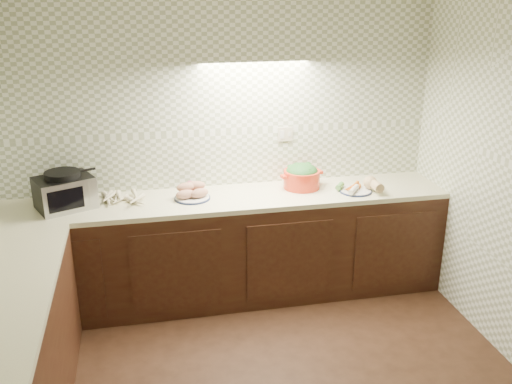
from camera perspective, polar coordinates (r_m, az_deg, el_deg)
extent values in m
cube|color=#959D7D|center=(4.74, -3.50, 5.18)|extent=(3.60, 0.05, 2.60)
cube|color=#B8AF94|center=(4.85, 2.95, 5.80)|extent=(0.13, 0.01, 0.12)
cube|color=black|center=(4.79, -2.79, -5.77)|extent=(3.60, 0.60, 0.86)
cube|color=beige|center=(4.61, -2.88, -0.74)|extent=(3.60, 0.60, 0.04)
cube|color=black|center=(4.58, -18.61, -0.05)|extent=(0.50, 0.44, 0.24)
cube|color=#A9A9AE|center=(4.44, -17.99, -0.63)|extent=(0.38, 0.17, 0.24)
cube|color=black|center=(4.44, -17.99, -0.63)|extent=(0.25, 0.11, 0.16)
cylinder|color=black|center=(4.53, -18.81, 1.67)|extent=(0.35, 0.35, 0.05)
cone|color=beige|center=(4.53, -14.30, -1.20)|extent=(0.05, 0.22, 0.04)
cone|color=beige|center=(4.66, -14.34, -0.62)|extent=(0.07, 0.19, 0.04)
cone|color=beige|center=(4.64, -11.71, -0.44)|extent=(0.09, 0.21, 0.04)
cone|color=beige|center=(4.63, -12.25, -0.58)|extent=(0.11, 0.22, 0.04)
cone|color=beige|center=(4.67, -12.27, -0.38)|extent=(0.14, 0.17, 0.04)
cone|color=beige|center=(4.55, -11.90, -0.89)|extent=(0.07, 0.18, 0.04)
cone|color=beige|center=(4.66, -12.45, -0.47)|extent=(0.12, 0.20, 0.04)
cone|color=beige|center=(4.62, -12.68, -0.27)|extent=(0.11, 0.20, 0.04)
cone|color=beige|center=(4.63, -13.46, -0.31)|extent=(0.16, 0.14, 0.04)
cone|color=beige|center=(4.52, -12.29, -0.67)|extent=(0.06, 0.18, 0.04)
cone|color=beige|center=(4.55, -13.26, -0.74)|extent=(0.08, 0.22, 0.04)
cylinder|color=#182145|center=(4.58, -6.37, -0.61)|extent=(0.29, 0.29, 0.01)
cylinder|color=silver|center=(4.58, -6.38, -0.58)|extent=(0.27, 0.27, 0.02)
ellipsoid|color=#A67457|center=(4.54, -7.09, -0.23)|extent=(0.17, 0.11, 0.07)
ellipsoid|color=#A67457|center=(4.55, -5.68, -0.10)|extent=(0.17, 0.11, 0.07)
ellipsoid|color=#A67457|center=(4.61, -6.56, 0.15)|extent=(0.17, 0.11, 0.07)
ellipsoid|color=#A67457|center=(4.57, -7.01, 0.49)|extent=(0.17, 0.11, 0.07)
ellipsoid|color=#A67457|center=(4.60, -6.05, 0.65)|extent=(0.17, 0.11, 0.07)
cylinder|color=black|center=(4.69, -6.40, 0.15)|extent=(0.15, 0.15, 0.05)
sphere|color=maroon|center=(4.67, -6.60, 0.67)|extent=(0.08, 0.08, 0.08)
sphere|color=silver|center=(4.69, -6.07, 0.62)|extent=(0.05, 0.05, 0.05)
cylinder|color=red|center=(4.79, 4.60, 1.30)|extent=(0.36, 0.36, 0.15)
cube|color=red|center=(4.71, 2.80, 1.53)|extent=(0.05, 0.07, 0.02)
cube|color=red|center=(4.86, 6.37, 2.02)|extent=(0.05, 0.07, 0.02)
ellipsoid|color=#2A6A2A|center=(4.77, 4.62, 1.99)|extent=(0.27, 0.27, 0.15)
cylinder|color=#182145|center=(4.78, 9.92, 0.10)|extent=(0.27, 0.27, 0.01)
cylinder|color=silver|center=(4.78, 9.92, 0.12)|extent=(0.25, 0.25, 0.02)
cone|color=#D45A18|center=(4.77, 9.63, 0.41)|extent=(0.13, 0.12, 0.03)
cone|color=#D45A18|center=(4.78, 9.41, 0.45)|extent=(0.12, 0.14, 0.03)
cone|color=#D45A18|center=(4.78, 9.44, 0.43)|extent=(0.12, 0.14, 0.03)
cone|color=#D45A18|center=(4.80, 9.76, 0.73)|extent=(0.13, 0.13, 0.03)
cylinder|color=silver|center=(4.72, 9.75, 0.24)|extent=(0.14, 0.16, 0.04)
cylinder|color=#488738|center=(4.78, 8.39, 0.60)|extent=(0.10, 0.11, 0.05)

